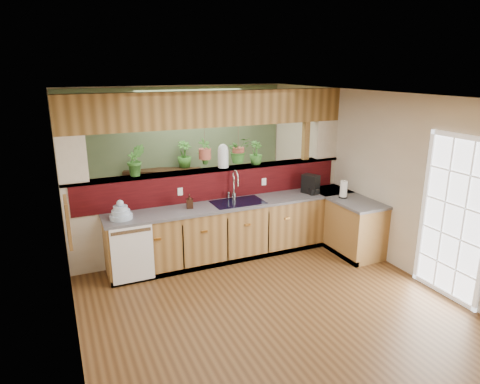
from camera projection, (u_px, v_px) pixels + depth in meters
name	position (u px, v px, depth m)	size (l,w,h in m)	color
ground	(250.00, 284.00, 6.03)	(4.60, 7.00, 0.01)	#4E3118
ceiling	(251.00, 96.00, 5.30)	(4.60, 7.00, 0.01)	brown
wall_back	(177.00, 151.00, 8.73)	(4.60, 0.02, 2.60)	beige
wall_left	(64.00, 221.00, 4.77)	(0.02, 7.00, 2.60)	beige
wall_right	(385.00, 178.00, 6.57)	(0.02, 7.00, 2.60)	beige
pass_through_partition	(216.00, 180.00, 6.89)	(4.60, 0.21, 2.60)	beige
pass_through_ledge	(214.00, 170.00, 6.83)	(4.60, 0.21, 0.04)	brown
header_beam	(213.00, 109.00, 6.56)	(4.60, 0.15, 0.55)	brown
sage_backwall	(177.00, 151.00, 8.72)	(4.55, 0.02, 2.55)	#546948
countertop	(273.00, 226.00, 7.00)	(4.14, 1.52, 0.90)	brown
dishwasher	(133.00, 254.00, 5.91)	(0.58, 0.03, 0.82)	white
navy_sink	(238.00, 207.00, 6.75)	(0.82, 0.50, 0.18)	black
french_door	(453.00, 221.00, 5.49)	(0.06, 1.02, 2.16)	white
framed_print	(68.00, 222.00, 4.01)	(0.04, 0.35, 0.45)	brown
faucet	(235.00, 184.00, 6.80)	(0.22, 0.22, 0.49)	#B7B7B2
dish_stack	(121.00, 213.00, 5.97)	(0.32, 0.32, 0.28)	#A8BED9
soap_dispenser	(190.00, 201.00, 6.42)	(0.10, 0.10, 0.21)	#371F14
coffee_maker	(311.00, 185.00, 7.16)	(0.17, 0.28, 0.32)	black
paper_towel	(344.00, 190.00, 6.93)	(0.14, 0.14, 0.30)	black
glass_jar	(223.00, 156.00, 6.83)	(0.17, 0.17, 0.38)	silver
ledge_plant_left	(136.00, 160.00, 6.28)	(0.26, 0.21, 0.48)	#2E6422
ledge_plant_right	(256.00, 153.00, 7.06)	(0.22, 0.22, 0.39)	#2E6422
hanging_plant_a	(205.00, 143.00, 6.65)	(0.25, 0.21, 0.53)	brown
hanging_plant_b	(238.00, 139.00, 6.87)	(0.43, 0.40, 0.53)	brown
shelving_console	(164.00, 194.00, 8.59)	(1.49, 0.40, 0.99)	black
shelf_plant_a	(133.00, 162.00, 8.18)	(0.21, 0.14, 0.40)	#2E6422
shelf_plant_b	(184.00, 154.00, 8.56)	(0.30, 0.30, 0.53)	#2E6422
floor_plant	(237.00, 201.00, 8.65)	(0.61, 0.53, 0.68)	#2E6422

